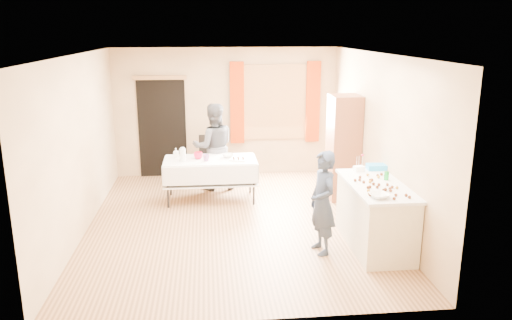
{
  "coord_description": "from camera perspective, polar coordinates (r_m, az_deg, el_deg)",
  "views": [
    {
      "loc": [
        -0.39,
        -7.34,
        2.95
      ],
      "look_at": [
        0.34,
        0.0,
        1.01
      ],
      "focal_mm": 35.0,
      "sensor_mm": 36.0,
      "label": 1
    }
  ],
  "objects": [
    {
      "name": "cake_balls",
      "position": [
        6.83,
        13.87,
        -2.89
      ],
      "size": [
        0.51,
        1.09,
        0.04
      ],
      "color": "#3F2314",
      "rests_on": "counter"
    },
    {
      "name": "window_pane",
      "position": [
        10.25,
        2.19,
        6.61
      ],
      "size": [
        1.2,
        0.02,
        1.4
      ],
      "primitive_type": "cube",
      "color": "white",
      "rests_on": "wall_back"
    },
    {
      "name": "pitcher",
      "position": [
        8.62,
        -8.37,
        0.56
      ],
      "size": [
        0.12,
        0.12,
        0.22
      ],
      "primitive_type": "cylinder",
      "rotation": [
        0.0,
        0.0,
        -0.15
      ],
      "color": "silver",
      "rests_on": "party_table"
    },
    {
      "name": "doorway",
      "position": [
        10.3,
        -10.66,
        3.59
      ],
      "size": [
        0.95,
        0.04,
        2.0
      ],
      "primitive_type": "cube",
      "color": "black",
      "rests_on": "floor"
    },
    {
      "name": "door_lintel",
      "position": [
        10.13,
        -10.95,
        9.23
      ],
      "size": [
        1.05,
        0.06,
        0.08
      ],
      "primitive_type": "cube",
      "color": "olive",
      "rests_on": "wall_back"
    },
    {
      "name": "woman",
      "position": [
        9.35,
        -4.86,
        1.51
      ],
      "size": [
        0.92,
        0.78,
        1.63
      ],
      "primitive_type": "imported",
      "rotation": [
        0.0,
        0.0,
        3.24
      ],
      "color": "black",
      "rests_on": "floor"
    },
    {
      "name": "soda_can",
      "position": [
        7.18,
        14.69,
        -1.75
      ],
      "size": [
        0.08,
        0.08,
        0.12
      ],
      "primitive_type": "cylinder",
      "rotation": [
        0.0,
        0.0,
        -0.3
      ],
      "color": "#138828",
      "rests_on": "counter"
    },
    {
      "name": "pastry_tray",
      "position": [
        8.63,
        -2.02,
        0.05
      ],
      "size": [
        0.33,
        0.28,
        0.02
      ],
      "primitive_type": "cube",
      "rotation": [
        0.0,
        0.0,
        -0.34
      ],
      "color": "white",
      "rests_on": "party_table"
    },
    {
      "name": "curtain_left",
      "position": [
        10.14,
        -2.18,
        6.52
      ],
      "size": [
        0.28,
        0.06,
        1.65
      ],
      "primitive_type": "cube",
      "color": "#A52D05",
      "rests_on": "wall_back"
    },
    {
      "name": "chair",
      "position": [
        9.95,
        -5.37,
        -0.9
      ],
      "size": [
        0.38,
        0.38,
        0.92
      ],
      "rotation": [
        0.0,
        0.0,
        0.01
      ],
      "color": "black",
      "rests_on": "floor"
    },
    {
      "name": "wall_front",
      "position": [
        4.89,
        -0.75,
        -4.98
      ],
      "size": [
        4.5,
        0.02,
        2.6
      ],
      "primitive_type": "cube",
      "color": "tan",
      "rests_on": "floor"
    },
    {
      "name": "floor",
      "position": [
        7.93,
        -2.46,
        -7.18
      ],
      "size": [
        4.5,
        5.5,
        0.02
      ],
      "primitive_type": "cube",
      "color": "#9E7047",
      "rests_on": "ground"
    },
    {
      "name": "blue_basket",
      "position": [
        7.68,
        13.68,
        -0.78
      ],
      "size": [
        0.31,
        0.22,
        0.08
      ],
      "primitive_type": "cube",
      "rotation": [
        0.0,
        0.0,
        -0.06
      ],
      "color": "#1E8ED6",
      "rests_on": "counter"
    },
    {
      "name": "curtain_right",
      "position": [
        10.35,
        6.53,
        6.61
      ],
      "size": [
        0.28,
        0.06,
        1.65
      ],
      "primitive_type": "cube",
      "color": "#A52D05",
      "rests_on": "wall_back"
    },
    {
      "name": "small_bowl",
      "position": [
        8.83,
        -3.22,
        0.51
      ],
      "size": [
        0.21,
        0.21,
        0.06
      ],
      "primitive_type": "imported",
      "rotation": [
        0.0,
        0.0,
        -0.04
      ],
      "color": "white",
      "rests_on": "party_table"
    },
    {
      "name": "party_table",
      "position": [
        8.82,
        -5.21,
        -1.81
      ],
      "size": [
        1.62,
        0.84,
        0.75
      ],
      "rotation": [
        0.0,
        0.0,
        0.0
      ],
      "color": "black",
      "rests_on": "floor"
    },
    {
      "name": "foam_block",
      "position": [
        7.52,
        11.68,
        -0.98
      ],
      "size": [
        0.17,
        0.14,
        0.08
      ],
      "primitive_type": "cube",
      "rotation": [
        0.0,
        0.0,
        0.27
      ],
      "color": "white",
      "rests_on": "counter"
    },
    {
      "name": "mixing_bowl",
      "position": [
        6.41,
        13.89,
        -3.97
      ],
      "size": [
        0.33,
        0.33,
        0.06
      ],
      "primitive_type": "imported",
      "rotation": [
        0.0,
        0.0,
        0.21
      ],
      "color": "white",
      "rests_on": "counter"
    },
    {
      "name": "bottle",
      "position": [
        8.9,
        -9.12,
        0.81
      ],
      "size": [
        0.11,
        0.11,
        0.17
      ],
      "primitive_type": "imported",
      "rotation": [
        0.0,
        0.0,
        -0.21
      ],
      "color": "white",
      "rests_on": "party_table"
    },
    {
      "name": "cup_red",
      "position": [
        8.76,
        -6.62,
        0.52
      ],
      "size": [
        0.15,
        0.15,
        0.12
      ],
      "primitive_type": "imported",
      "rotation": [
        0.0,
        0.0,
        -0.0
      ],
      "color": "red",
      "rests_on": "party_table"
    },
    {
      "name": "wall_left",
      "position": [
        7.76,
        -19.49,
        1.61
      ],
      "size": [
        0.02,
        5.5,
        2.6
      ],
      "primitive_type": "cube",
      "color": "tan",
      "rests_on": "floor"
    },
    {
      "name": "window_frame",
      "position": [
        10.26,
        2.18,
        6.63
      ],
      "size": [
        1.32,
        0.06,
        1.52
      ],
      "primitive_type": "cube",
      "color": "olive",
      "rests_on": "wall_back"
    },
    {
      "name": "ceiling",
      "position": [
        7.36,
        -2.69,
        12.09
      ],
      "size": [
        4.5,
        5.5,
        0.02
      ],
      "primitive_type": "cube",
      "color": "white",
      "rests_on": "floor"
    },
    {
      "name": "girl",
      "position": [
        6.73,
        7.62,
        -4.86
      ],
      "size": [
        0.65,
        0.55,
        1.41
      ],
      "primitive_type": "imported",
      "rotation": [
        0.0,
        0.0,
        -1.36
      ],
      "color": "#1E283E",
      "rests_on": "floor"
    },
    {
      "name": "wall_right",
      "position": [
        7.98,
        13.87,
        2.39
      ],
      "size": [
        0.02,
        5.5,
        2.6
      ],
      "primitive_type": "cube",
      "color": "tan",
      "rests_on": "floor"
    },
    {
      "name": "cup_rainbow",
      "position": [
        8.6,
        -5.72,
        0.24
      ],
      "size": [
        0.15,
        0.15,
        0.11
      ],
      "primitive_type": "imported",
      "rotation": [
        0.0,
        0.0,
        -0.14
      ],
      "color": "red",
      "rests_on": "party_table"
    },
    {
      "name": "wall_back",
      "position": [
        10.25,
        -3.44,
        5.46
      ],
      "size": [
        4.5,
        0.02,
        2.6
      ],
      "primitive_type": "cube",
      "color": "tan",
      "rests_on": "floor"
    },
    {
      "name": "counter",
      "position": [
        7.13,
        13.45,
        -6.17
      ],
      "size": [
        0.75,
        1.58,
        0.91
      ],
      "color": "beige",
      "rests_on": "floor"
    },
    {
      "name": "cabinet",
      "position": [
        8.93,
        9.95,
        1.42
      ],
      "size": [
        0.5,
        0.6,
        1.85
      ],
      "primitive_type": "cube",
      "color": "brown",
      "rests_on": "floor"
    }
  ]
}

